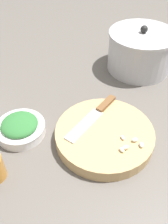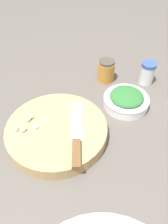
{
  "view_description": "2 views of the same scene",
  "coord_description": "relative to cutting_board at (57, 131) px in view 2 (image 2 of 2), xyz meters",
  "views": [
    {
      "loc": [
        -0.08,
        -0.59,
        0.59
      ],
      "look_at": [
        0.03,
        -0.06,
        0.08
      ],
      "focal_mm": 40.0,
      "sensor_mm": 36.0,
      "label": 1
    },
    {
      "loc": [
        0.34,
        0.23,
        0.51
      ],
      "look_at": [
        0.01,
        -0.06,
        0.08
      ],
      "focal_mm": 35.0,
      "sensor_mm": 36.0,
      "label": 2
    }
  ],
  "objects": [
    {
      "name": "ground_plane",
      "position": [
        -0.08,
        0.11,
        -0.02
      ],
      "size": [
        5.0,
        5.0,
        0.0
      ],
      "primitive_type": "plane",
      "color": "#56514C"
    },
    {
      "name": "cutting_board",
      "position": [
        0.0,
        0.0,
        0.0
      ],
      "size": [
        0.3,
        0.3,
        0.04
      ],
      "color": "tan",
      "rests_on": "ground_plane"
    },
    {
      "name": "chef_knife",
      "position": [
        -0.01,
        0.07,
        0.02
      ],
      "size": [
        0.2,
        0.18,
        0.01
      ],
      "rotation": [
        0.0,
        0.0,
        2.3
      ],
      "color": "brown",
      "rests_on": "cutting_board"
    },
    {
      "name": "garlic_cloves",
      "position": [
        0.05,
        -0.07,
        0.03
      ],
      "size": [
        0.08,
        0.06,
        0.01
      ],
      "color": "silver",
      "rests_on": "cutting_board"
    },
    {
      "name": "herb_bowl",
      "position": [
        -0.25,
        0.08,
        0.01
      ],
      "size": [
        0.15,
        0.15,
        0.06
      ],
      "color": "white",
      "rests_on": "ground_plane"
    },
    {
      "name": "spice_jar",
      "position": [
        -0.41,
        0.07,
        0.02
      ],
      "size": [
        0.05,
        0.05,
        0.09
      ],
      "color": "silver",
      "rests_on": "ground_plane"
    },
    {
      "name": "honey_jar",
      "position": [
        -0.32,
        -0.06,
        0.02
      ],
      "size": [
        0.06,
        0.06,
        0.08
      ],
      "color": "#BC7A2D",
      "rests_on": "ground_plane"
    }
  ]
}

